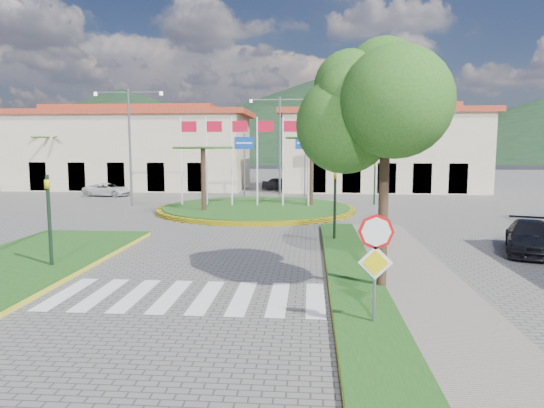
# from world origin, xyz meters

# --- Properties ---
(ground) EXTENTS (160.00, 160.00, 0.00)m
(ground) POSITION_xyz_m (0.00, 0.00, 0.00)
(ground) COLOR #64615E
(ground) RESTS_ON ground
(sidewalk_right) EXTENTS (4.00, 28.00, 0.15)m
(sidewalk_right) POSITION_xyz_m (6.00, 2.00, 0.07)
(sidewalk_right) COLOR gray
(sidewalk_right) RESTS_ON ground
(verge_right) EXTENTS (1.60, 28.00, 0.18)m
(verge_right) POSITION_xyz_m (4.80, 2.00, 0.09)
(verge_right) COLOR #194914
(verge_right) RESTS_ON ground
(median_left) EXTENTS (5.00, 14.00, 0.18)m
(median_left) POSITION_xyz_m (-6.50, 6.00, 0.09)
(median_left) COLOR #194914
(median_left) RESTS_ON ground
(crosswalk) EXTENTS (8.00, 3.00, 0.01)m
(crosswalk) POSITION_xyz_m (0.00, 4.00, 0.01)
(crosswalk) COLOR silver
(crosswalk) RESTS_ON ground
(roundabout_island) EXTENTS (12.70, 12.70, 6.00)m
(roundabout_island) POSITION_xyz_m (0.00, 22.00, 0.18)
(roundabout_island) COLOR yellow
(roundabout_island) RESTS_ON ground
(stop_sign) EXTENTS (0.80, 0.11, 2.65)m
(stop_sign) POSITION_xyz_m (4.90, 1.96, 1.79)
(stop_sign) COLOR slate
(stop_sign) RESTS_ON ground
(deciduous_tree) EXTENTS (3.60, 3.60, 6.80)m
(deciduous_tree) POSITION_xyz_m (5.50, 5.00, 5.18)
(deciduous_tree) COLOR black
(deciduous_tree) RESTS_ON ground
(traffic_light_left) EXTENTS (0.15, 0.18, 3.20)m
(traffic_light_left) POSITION_xyz_m (-5.20, 6.50, 1.94)
(traffic_light_left) COLOR black
(traffic_light_left) RESTS_ON ground
(traffic_light_right) EXTENTS (0.15, 0.18, 3.20)m
(traffic_light_right) POSITION_xyz_m (4.50, 12.00, 1.94)
(traffic_light_right) COLOR black
(traffic_light_right) RESTS_ON ground
(traffic_light_far) EXTENTS (0.18, 0.15, 3.20)m
(traffic_light_far) POSITION_xyz_m (8.00, 26.00, 1.94)
(traffic_light_far) COLOR black
(traffic_light_far) RESTS_ON ground
(direction_sign_west) EXTENTS (1.60, 0.14, 5.20)m
(direction_sign_west) POSITION_xyz_m (-2.00, 30.97, 3.53)
(direction_sign_west) COLOR slate
(direction_sign_west) RESTS_ON ground
(direction_sign_east) EXTENTS (1.60, 0.14, 5.20)m
(direction_sign_east) POSITION_xyz_m (3.00, 30.97, 3.53)
(direction_sign_east) COLOR slate
(direction_sign_east) RESTS_ON ground
(street_lamp_centre) EXTENTS (4.80, 0.16, 8.00)m
(street_lamp_centre) POSITION_xyz_m (1.00, 30.00, 4.50)
(street_lamp_centre) COLOR slate
(street_lamp_centre) RESTS_ON ground
(street_lamp_west) EXTENTS (4.80, 0.16, 8.00)m
(street_lamp_west) POSITION_xyz_m (-9.00, 24.00, 4.50)
(street_lamp_west) COLOR slate
(street_lamp_west) RESTS_ON ground
(building_left) EXTENTS (23.32, 9.54, 8.05)m
(building_left) POSITION_xyz_m (-14.00, 38.00, 3.90)
(building_left) COLOR #BFB590
(building_left) RESTS_ON ground
(building_right) EXTENTS (19.08, 9.54, 8.05)m
(building_right) POSITION_xyz_m (10.00, 38.00, 3.90)
(building_right) COLOR #BFB590
(building_right) RESTS_ON ground
(hill_far_west) EXTENTS (140.00, 140.00, 22.00)m
(hill_far_west) POSITION_xyz_m (-55.00, 140.00, 11.00)
(hill_far_west) COLOR black
(hill_far_west) RESTS_ON ground
(hill_far_mid) EXTENTS (180.00, 180.00, 30.00)m
(hill_far_mid) POSITION_xyz_m (15.00, 160.00, 15.00)
(hill_far_mid) COLOR black
(hill_far_mid) RESTS_ON ground
(hill_near_back) EXTENTS (110.00, 110.00, 16.00)m
(hill_near_back) POSITION_xyz_m (-10.00, 130.00, 8.00)
(hill_near_back) COLOR black
(hill_near_back) RESTS_ON ground
(white_van) EXTENTS (4.03, 2.15, 1.08)m
(white_van) POSITION_xyz_m (-13.39, 30.14, 0.54)
(white_van) COLOR #BAB9BC
(white_van) RESTS_ON ground
(car_dark_a) EXTENTS (3.70, 1.84, 1.21)m
(car_dark_a) POSITION_xyz_m (0.67, 36.85, 0.60)
(car_dark_a) COLOR black
(car_dark_a) RESTS_ON ground
(car_dark_b) EXTENTS (3.37, 2.12, 1.05)m
(car_dark_b) POSITION_xyz_m (8.90, 35.49, 0.52)
(car_dark_b) COLOR black
(car_dark_b) RESTS_ON ground
(car_side_right) EXTENTS (3.06, 4.55, 1.22)m
(car_side_right) POSITION_xyz_m (12.00, 10.51, 0.61)
(car_side_right) COLOR black
(car_side_right) RESTS_ON ground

